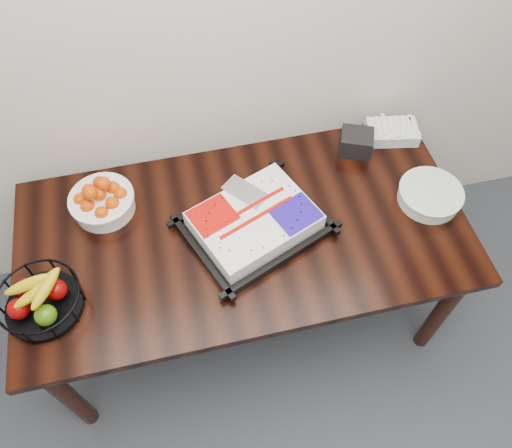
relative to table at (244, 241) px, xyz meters
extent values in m
plane|color=silver|center=(0.00, 0.50, 0.69)|extent=(5.00, 0.00, 5.00)
cube|color=black|center=(0.00, 0.00, 0.07)|extent=(1.80, 0.90, 0.04)
cylinder|color=black|center=(-0.82, -0.37, -0.31)|extent=(0.07, 0.07, 0.71)
cylinder|color=black|center=(-0.82, 0.37, -0.31)|extent=(0.07, 0.07, 0.71)
cylinder|color=black|center=(0.82, -0.37, -0.31)|extent=(0.07, 0.07, 0.71)
cylinder|color=black|center=(0.82, 0.37, -0.31)|extent=(0.07, 0.07, 0.71)
cube|color=black|center=(0.04, -0.01, 0.10)|extent=(0.62, 0.56, 0.02)
cube|color=white|center=(0.04, -0.01, 0.15)|extent=(0.54, 0.48, 0.08)
cube|color=#B60B03|center=(-0.09, 0.08, 0.19)|extent=(0.21, 0.20, 0.00)
cube|color=#1E0D97|center=(0.18, -0.10, 0.19)|extent=(0.21, 0.20, 0.00)
cube|color=silver|center=(0.08, 0.10, 0.19)|extent=(0.18, 0.19, 0.00)
cylinder|color=white|center=(-0.53, 0.23, 0.13)|extent=(0.24, 0.24, 0.08)
cylinder|color=white|center=(-0.53, 0.23, 0.16)|extent=(0.26, 0.26, 0.01)
cylinder|color=black|center=(-0.77, -0.17, 0.10)|extent=(0.28, 0.28, 0.03)
torus|color=black|center=(-0.77, -0.17, 0.18)|extent=(0.29, 0.29, 0.01)
cylinder|color=white|center=(0.78, -0.03, 0.11)|extent=(0.25, 0.25, 0.06)
cylinder|color=white|center=(0.78, -0.03, 0.15)|extent=(0.26, 0.26, 0.01)
cube|color=silver|center=(0.77, 0.35, 0.11)|extent=(0.25, 0.19, 0.06)
cube|color=black|center=(0.58, 0.31, 0.14)|extent=(0.17, 0.16, 0.10)
camera|label=1|loc=(-0.20, -1.08, 1.76)|focal=35.00mm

